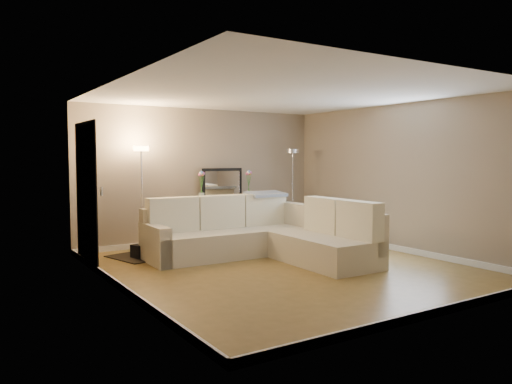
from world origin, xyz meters
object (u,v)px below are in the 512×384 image
sectional_sofa (262,235)px  floor_lamp_lit (141,177)px  console_table (222,221)px  floor_lamp_unlit (293,175)px

sectional_sofa → floor_lamp_lit: size_ratio=1.55×
sectional_sofa → console_table: size_ratio=2.35×
console_table → floor_lamp_unlit: floor_lamp_unlit is taller
sectional_sofa → floor_lamp_unlit: floor_lamp_unlit is taller
console_table → floor_lamp_unlit: 1.80m
sectional_sofa → floor_lamp_lit: bearing=134.9°
floor_lamp_lit → sectional_sofa: bearing=-45.1°
sectional_sofa → console_table: 1.62m
console_table → floor_lamp_unlit: (1.56, -0.19, 0.87)m
sectional_sofa → floor_lamp_unlit: (1.69, 1.43, 0.92)m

